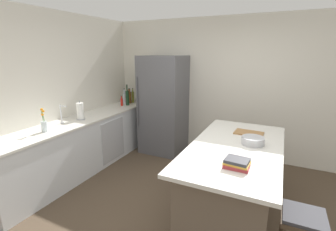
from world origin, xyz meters
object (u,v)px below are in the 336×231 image
(whiskey_bottle, at_px, (129,97))
(mixing_bowl, at_px, (253,141))
(soda_bottle, at_px, (125,98))
(cookbook_stack, at_px, (237,163))
(refrigerator, at_px, (164,105))
(hot_sauce_bottle, at_px, (122,102))
(wine_bottle, at_px, (127,98))
(bar_stool, at_px, (303,226))
(paper_towel_roll, at_px, (80,111))
(cutting_board, at_px, (249,133))
(olive_oil_bottle, at_px, (133,97))
(sink_faucet, at_px, (62,114))
(flower_vase, at_px, (44,125))
(kitchen_island, at_px, (233,181))

(whiskey_bottle, relative_size, mixing_bowl, 1.22)
(soda_bottle, bearing_deg, cookbook_stack, -36.30)
(refrigerator, relative_size, soda_bottle, 5.89)
(refrigerator, relative_size, hot_sauce_bottle, 9.18)
(wine_bottle, height_order, cookbook_stack, wine_bottle)
(bar_stool, distance_m, paper_towel_roll, 3.33)
(paper_towel_roll, relative_size, wine_bottle, 0.73)
(cookbook_stack, xyz_separation_m, cutting_board, (-0.03, 1.05, -0.03))
(cookbook_stack, bearing_deg, whiskey_bottle, 141.81)
(olive_oil_bottle, bearing_deg, paper_towel_roll, -90.21)
(sink_faucet, height_order, paper_towel_roll, paper_towel_roll)
(flower_vase, xyz_separation_m, wine_bottle, (0.03, 1.93, 0.06))
(paper_towel_roll, relative_size, whiskey_bottle, 0.98)
(bar_stool, xyz_separation_m, hot_sauce_bottle, (-3.23, 1.84, 0.47))
(cutting_board, bearing_deg, bar_stool, -60.15)
(bar_stool, distance_m, mixing_bowl, 1.00)
(kitchen_island, xyz_separation_m, refrigerator, (-1.68, 1.46, 0.49))
(olive_oil_bottle, height_order, mixing_bowl, olive_oil_bottle)
(refrigerator, distance_m, cookbook_stack, 2.68)
(soda_bottle, bearing_deg, mixing_bowl, -25.32)
(kitchen_island, relative_size, flower_vase, 5.93)
(refrigerator, height_order, soda_bottle, refrigerator)
(sink_faucet, xyz_separation_m, olive_oil_bottle, (0.08, 1.82, -0.03))
(refrigerator, xyz_separation_m, whiskey_bottle, (-0.86, 0.07, 0.08))
(paper_towel_roll, xyz_separation_m, cutting_board, (2.59, 0.40, -0.11))
(flower_vase, distance_m, olive_oil_bottle, 2.20)
(sink_faucet, height_order, cookbook_stack, sink_faucet)
(soda_bottle, bearing_deg, paper_towel_roll, -86.66)
(wine_bottle, relative_size, cutting_board, 1.14)
(soda_bottle, xyz_separation_m, cookbook_stack, (2.70, -1.98, -0.07))
(paper_towel_roll, xyz_separation_m, soda_bottle, (-0.08, 1.33, -0.00))
(whiskey_bottle, height_order, cutting_board, whiskey_bottle)
(refrigerator, xyz_separation_m, cutting_board, (1.75, -0.96, -0.02))
(wine_bottle, height_order, mixing_bowl, wine_bottle)
(bar_stool, distance_m, soda_bottle, 3.90)
(whiskey_bottle, xyz_separation_m, cutting_board, (2.61, -1.03, -0.10))
(refrigerator, height_order, whiskey_bottle, refrigerator)
(soda_bottle, bearing_deg, refrigerator, 1.55)
(flower_vase, bearing_deg, sink_faucet, 104.27)
(sink_faucet, distance_m, paper_towel_roll, 0.31)
(cookbook_stack, bearing_deg, flower_vase, -179.21)
(whiskey_bottle, relative_size, hot_sauce_bottle, 1.52)
(sink_faucet, relative_size, wine_bottle, 0.70)
(hot_sauce_bottle, distance_m, cutting_board, 2.71)
(flower_vase, relative_size, wine_bottle, 0.79)
(kitchen_island, relative_size, wine_bottle, 4.66)
(wine_bottle, height_order, cutting_board, wine_bottle)
(hot_sauce_bottle, distance_m, cookbook_stack, 3.19)
(cutting_board, bearing_deg, kitchen_island, -98.27)
(wine_bottle, distance_m, cookbook_stack, 3.18)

